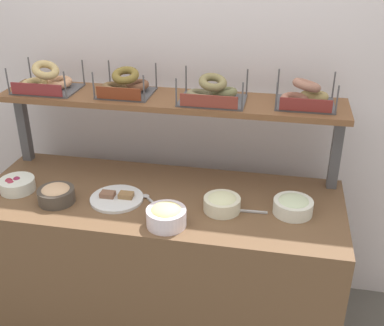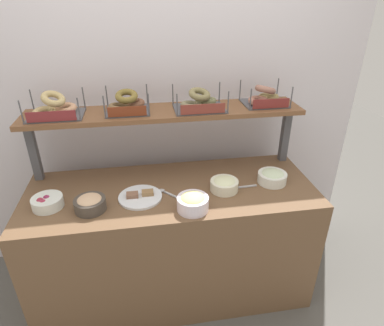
% 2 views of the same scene
% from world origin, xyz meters
% --- Properties ---
extents(ground_plane, '(8.00, 8.00, 0.00)m').
position_xyz_m(ground_plane, '(0.00, 0.00, 0.00)').
color(ground_plane, '#595651').
extents(back_wall, '(3.02, 0.06, 2.40)m').
position_xyz_m(back_wall, '(0.00, 0.55, 1.20)').
color(back_wall, silver).
rests_on(back_wall, ground_plane).
extents(deli_counter, '(1.82, 0.70, 0.85)m').
position_xyz_m(deli_counter, '(0.00, 0.00, 0.42)').
color(deli_counter, brown).
rests_on(deli_counter, ground_plane).
extents(shelf_riser_left, '(0.05, 0.05, 0.40)m').
position_xyz_m(shelf_riser_left, '(-0.85, 0.27, 1.05)').
color(shelf_riser_left, '#4C4C51').
rests_on(shelf_riser_left, deli_counter).
extents(shelf_riser_right, '(0.05, 0.05, 0.40)m').
position_xyz_m(shelf_riser_right, '(0.85, 0.27, 1.05)').
color(shelf_riser_right, '#4C4C51').
rests_on(shelf_riser_right, deli_counter).
extents(upper_shelf, '(1.78, 0.32, 0.03)m').
position_xyz_m(upper_shelf, '(0.00, 0.27, 1.26)').
color(upper_shelf, brown).
rests_on(upper_shelf, shelf_riser_left).
extents(bowl_scallion_spread, '(0.19, 0.19, 0.09)m').
position_xyz_m(bowl_scallion_spread, '(0.66, -0.03, 0.89)').
color(bowl_scallion_spread, white).
rests_on(bowl_scallion_spread, deli_counter).
extents(bowl_egg_salad, '(0.18, 0.18, 0.10)m').
position_xyz_m(bowl_egg_salad, '(0.10, -0.24, 0.90)').
color(bowl_egg_salad, white).
rests_on(bowl_egg_salad, deli_counter).
extents(bowl_hummus, '(0.18, 0.18, 0.09)m').
position_xyz_m(bowl_hummus, '(-0.48, -0.15, 0.89)').
color(bowl_hummus, '#453E37').
rests_on(bowl_hummus, deli_counter).
extents(bowl_beet_salad, '(0.18, 0.18, 0.08)m').
position_xyz_m(bowl_beet_salad, '(-0.72, -0.08, 0.88)').
color(bowl_beet_salad, white).
rests_on(bowl_beet_salad, deli_counter).
extents(bowl_potato_salad, '(0.18, 0.18, 0.08)m').
position_xyz_m(bowl_potato_salad, '(0.33, -0.07, 0.89)').
color(bowl_potato_salad, silver).
rests_on(bowl_potato_salad, deli_counter).
extents(serving_plate_white, '(0.26, 0.26, 0.04)m').
position_xyz_m(serving_plate_white, '(-0.20, -0.07, 0.86)').
color(serving_plate_white, white).
rests_on(serving_plate_white, deli_counter).
extents(serving_spoon_near_plate, '(0.14, 0.14, 0.01)m').
position_xyz_m(serving_spoon_near_plate, '(-0.04, -0.05, 0.86)').
color(serving_spoon_near_plate, '#B7B7BC').
rests_on(serving_spoon_near_plate, deli_counter).
extents(serving_spoon_by_edge, '(0.18, 0.03, 0.01)m').
position_xyz_m(serving_spoon_by_edge, '(0.42, -0.06, 0.86)').
color(serving_spoon_by_edge, '#B7B7BC').
rests_on(serving_spoon_by_edge, deli_counter).
extents(bagel_basket_sesame, '(0.32, 0.26, 0.16)m').
position_xyz_m(bagel_basket_sesame, '(-0.67, 0.26, 1.33)').
color(bagel_basket_sesame, '#4C4C51').
rests_on(bagel_basket_sesame, upper_shelf).
extents(bagel_basket_cinnamon_raisin, '(0.27, 0.24, 0.14)m').
position_xyz_m(bagel_basket_cinnamon_raisin, '(-0.24, 0.28, 1.33)').
color(bagel_basket_cinnamon_raisin, '#4C4C51').
rests_on(bagel_basket_cinnamon_raisin, upper_shelf).
extents(bagel_basket_poppy, '(0.33, 0.26, 0.14)m').
position_xyz_m(bagel_basket_poppy, '(0.22, 0.25, 1.33)').
color(bagel_basket_poppy, '#4C4C51').
rests_on(bagel_basket_poppy, upper_shelf).
extents(bagel_basket_everything, '(0.29, 0.25, 0.14)m').
position_xyz_m(bagel_basket_everything, '(0.67, 0.28, 1.33)').
color(bagel_basket_everything, '#4C4C51').
rests_on(bagel_basket_everything, upper_shelf).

